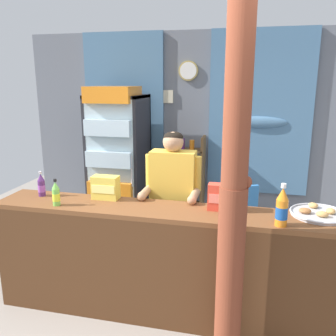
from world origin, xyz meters
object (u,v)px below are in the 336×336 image
plastic_lawn_chair (235,213)px  soda_bottle_orange_soda (282,208)px  soda_bottle_lime_soda (56,194)px  drink_fridge (118,153)px  shopkeeper (173,193)px  timber_post (234,195)px  snack_box_crackers (223,197)px  pastry_tray (318,213)px  stall_counter (155,258)px  snack_box_instant_noodle (106,187)px  soda_bottle_grape_soda (41,186)px  bottle_shelf_rack (187,180)px

plastic_lawn_chair → soda_bottle_orange_soda: 1.66m
soda_bottle_lime_soda → soda_bottle_orange_soda: bearing=-0.8°
drink_fridge → shopkeeper: (1.03, -1.27, -0.08)m
soda_bottle_lime_soda → timber_post: bearing=-10.2°
snack_box_crackers → pastry_tray: (0.75, 0.05, -0.09)m
timber_post → plastic_lawn_chair: bearing=91.1°
timber_post → shopkeeper: bearing=126.1°
drink_fridge → soda_bottle_orange_soda: bearing=-43.1°
timber_post → plastic_lawn_chair: size_ratio=3.09×
stall_counter → plastic_lawn_chair: bearing=67.4°
timber_post → snack_box_instant_noodle: timber_post is taller
plastic_lawn_chair → soda_bottle_grape_soda: 2.21m
soda_bottle_grape_soda → snack_box_crackers: (1.65, 0.00, 0.01)m
shopkeeper → stall_counter: bearing=-94.2°
drink_fridge → bottle_shelf_rack: (0.89, 0.29, -0.39)m
shopkeeper → timber_post: bearing=-53.9°
stall_counter → bottle_shelf_rack: size_ratio=2.20×
stall_counter → shopkeeper: (0.04, 0.52, 0.40)m
drink_fridge → soda_bottle_orange_soda: drink_fridge is taller
soda_bottle_lime_soda → snack_box_instant_noodle: 0.43m
stall_counter → soda_bottle_lime_soda: (-0.86, -0.02, 0.50)m
bottle_shelf_rack → timber_post: bearing=-72.8°
timber_post → snack_box_crackers: size_ratio=11.14×
drink_fridge → pastry_tray: drink_fridge is taller
pastry_tray → bottle_shelf_rack: bearing=126.6°
drink_fridge → plastic_lawn_chair: drink_fridge is taller
stall_counter → snack_box_crackers: bearing=18.7°
bottle_shelf_rack → shopkeeper: shopkeeper is taller
timber_post → snack_box_instant_noodle: size_ratio=11.32×
drink_fridge → pastry_tray: size_ratio=4.41×
pastry_tray → shopkeeper: bearing=166.7°
soda_bottle_orange_soda → stall_counter: bearing=177.1°
shopkeeper → soda_bottle_orange_soda: bearing=-31.5°
soda_bottle_grape_soda → pastry_tray: soda_bottle_grape_soda is taller
bottle_shelf_rack → plastic_lawn_chair: 0.97m
timber_post → soda_bottle_orange_soda: timber_post is taller
timber_post → soda_bottle_orange_soda: size_ratio=8.29×
snack_box_crackers → pastry_tray: size_ratio=0.54×
drink_fridge → stall_counter: bearing=-60.9°
bottle_shelf_rack → soda_bottle_lime_soda: bottle_shelf_rack is taller
stall_counter → timber_post: 0.98m
timber_post → shopkeeper: timber_post is taller
timber_post → soda_bottle_grape_soda: timber_post is taller
stall_counter → shopkeeper: size_ratio=1.81×
plastic_lawn_chair → shopkeeper: 1.18m
plastic_lawn_chair → stall_counter: bearing=-112.6°
drink_fridge → soda_bottle_grape_soda: drink_fridge is taller
drink_fridge → shopkeeper: size_ratio=1.24×
snack_box_instant_noodle → pastry_tray: 1.79m
bottle_shelf_rack → pastry_tray: bottle_shelf_rack is taller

